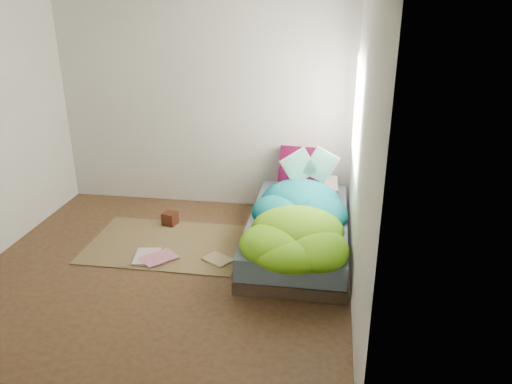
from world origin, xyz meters
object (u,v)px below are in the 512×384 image
(wooden_box, at_px, (170,218))
(floor_book_b, at_px, (153,254))
(open_book, at_px, (311,157))
(bed, at_px, (298,232))
(pillow_magenta, at_px, (300,167))
(floor_book_a, at_px, (135,257))

(wooden_box, height_order, floor_book_b, wooden_box)
(floor_book_b, bearing_deg, wooden_box, 135.83)
(open_book, bearing_deg, wooden_box, 167.55)
(bed, distance_m, open_book, 0.81)
(bed, bearing_deg, floor_book_b, -163.10)
(bed, xyz_separation_m, wooden_box, (-1.47, 0.29, -0.08))
(pillow_magenta, height_order, floor_book_b, pillow_magenta)
(wooden_box, xyz_separation_m, floor_book_b, (0.05, -0.72, -0.06))
(open_book, bearing_deg, floor_book_b, -168.11)
(open_book, bearing_deg, floor_book_a, -168.34)
(open_book, distance_m, floor_book_b, 1.93)
(floor_book_b, bearing_deg, floor_book_a, -109.79)
(floor_book_b, bearing_deg, pillow_magenta, 85.44)
(pillow_magenta, xyz_separation_m, open_book, (0.13, -0.40, 0.26))
(bed, xyz_separation_m, open_book, (0.08, 0.46, 0.67))
(bed, bearing_deg, wooden_box, 168.90)
(wooden_box, distance_m, floor_book_a, 0.81)
(wooden_box, xyz_separation_m, floor_book_a, (-0.11, -0.80, -0.06))
(pillow_magenta, relative_size, open_book, 0.93)
(wooden_box, bearing_deg, floor_book_a, -97.89)
(wooden_box, relative_size, floor_book_a, 0.43)
(bed, height_order, floor_book_a, bed)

